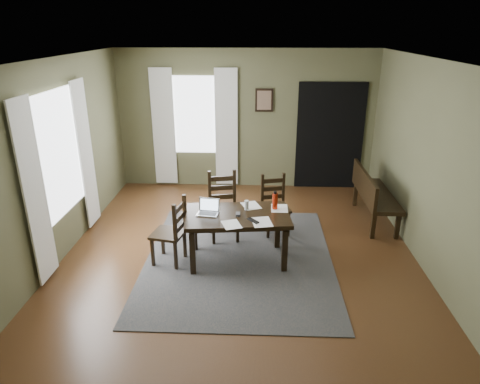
{
  "coord_description": "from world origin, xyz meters",
  "views": [
    {
      "loc": [
        0.24,
        -5.29,
        3.09
      ],
      "look_at": [
        0.0,
        0.3,
        0.9
      ],
      "focal_mm": 32.0,
      "sensor_mm": 36.0,
      "label": 1
    }
  ],
  "objects_px": {
    "bench": "(372,192)",
    "chair_end": "(171,232)",
    "laptop": "(208,210)",
    "chair_back_right": "(275,205)",
    "dining_table": "(237,220)",
    "water_bottle": "(275,201)",
    "chair_back_left": "(223,207)"
  },
  "relations": [
    {
      "from": "bench",
      "to": "chair_end",
      "type": "bearing_deg",
      "value": 116.19
    },
    {
      "from": "laptop",
      "to": "chair_back_right",
      "type": "bearing_deg",
      "value": 52.15
    },
    {
      "from": "dining_table",
      "to": "laptop",
      "type": "bearing_deg",
      "value": 172.21
    },
    {
      "from": "chair_back_right",
      "to": "laptop",
      "type": "relative_size",
      "value": 2.95
    },
    {
      "from": "chair_end",
      "to": "laptop",
      "type": "bearing_deg",
      "value": 114.69
    },
    {
      "from": "bench",
      "to": "water_bottle",
      "type": "xyz_separation_m",
      "value": [
        -1.65,
        -1.21,
        0.32
      ]
    },
    {
      "from": "dining_table",
      "to": "chair_back_left",
      "type": "height_order",
      "value": "chair_back_left"
    },
    {
      "from": "chair_back_left",
      "to": "laptop",
      "type": "relative_size",
      "value": 3.29
    },
    {
      "from": "dining_table",
      "to": "chair_back_left",
      "type": "xyz_separation_m",
      "value": [
        -0.25,
        0.71,
        -0.12
      ]
    },
    {
      "from": "dining_table",
      "to": "bench",
      "type": "bearing_deg",
      "value": 27.08
    },
    {
      "from": "chair_back_left",
      "to": "water_bottle",
      "type": "distance_m",
      "value": 0.98
    },
    {
      "from": "dining_table",
      "to": "water_bottle",
      "type": "relative_size",
      "value": 5.64
    },
    {
      "from": "laptop",
      "to": "chair_back_left",
      "type": "bearing_deg",
      "value": 86.39
    },
    {
      "from": "chair_back_left",
      "to": "water_bottle",
      "type": "bearing_deg",
      "value": -45.75
    },
    {
      "from": "dining_table",
      "to": "water_bottle",
      "type": "distance_m",
      "value": 0.58
    },
    {
      "from": "dining_table",
      "to": "chair_back_right",
      "type": "height_order",
      "value": "chair_back_right"
    },
    {
      "from": "chair_back_left",
      "to": "chair_back_right",
      "type": "bearing_deg",
      "value": 3.2
    },
    {
      "from": "dining_table",
      "to": "chair_back_right",
      "type": "distance_m",
      "value": 1.08
    },
    {
      "from": "chair_back_right",
      "to": "dining_table",
      "type": "bearing_deg",
      "value": -135.3
    },
    {
      "from": "dining_table",
      "to": "water_bottle",
      "type": "xyz_separation_m",
      "value": [
        0.51,
        0.19,
        0.21
      ]
    },
    {
      "from": "dining_table",
      "to": "water_bottle",
      "type": "height_order",
      "value": "water_bottle"
    },
    {
      "from": "bench",
      "to": "water_bottle",
      "type": "distance_m",
      "value": 2.07
    },
    {
      "from": "chair_back_right",
      "to": "laptop",
      "type": "height_order",
      "value": "chair_back_right"
    },
    {
      "from": "water_bottle",
      "to": "bench",
      "type": "bearing_deg",
      "value": 36.2
    },
    {
      "from": "dining_table",
      "to": "chair_end",
      "type": "xyz_separation_m",
      "value": [
        -0.89,
        -0.1,
        -0.16
      ]
    },
    {
      "from": "chair_back_left",
      "to": "laptop",
      "type": "distance_m",
      "value": 0.76
    },
    {
      "from": "dining_table",
      "to": "chair_end",
      "type": "relative_size",
      "value": 1.56
    },
    {
      "from": "water_bottle",
      "to": "chair_back_right",
      "type": "bearing_deg",
      "value": 87.39
    },
    {
      "from": "chair_back_left",
      "to": "bench",
      "type": "height_order",
      "value": "chair_back_left"
    },
    {
      "from": "dining_table",
      "to": "bench",
      "type": "xyz_separation_m",
      "value": [
        2.16,
        1.4,
        -0.11
      ]
    },
    {
      "from": "chair_back_left",
      "to": "chair_back_right",
      "type": "xyz_separation_m",
      "value": [
        0.79,
        0.21,
        -0.05
      ]
    },
    {
      "from": "dining_table",
      "to": "laptop",
      "type": "height_order",
      "value": "laptop"
    }
  ]
}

